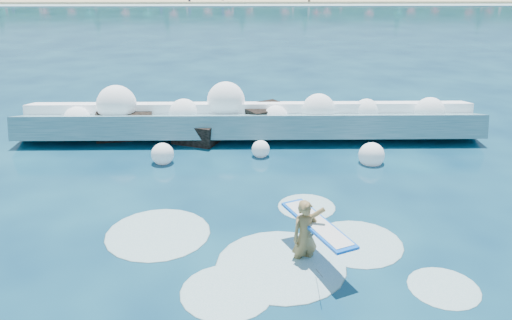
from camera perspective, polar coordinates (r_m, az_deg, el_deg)
The scene contains 7 objects.
ground at distance 13.53m, azimuth -6.30°, elevation -7.97°, with size 200.00×200.00×0.00m, color #082643.
wet_band at distance 78.94m, azimuth -1.86°, elevation 17.32°, with size 140.00×5.00×0.08m, color silver.
breaking_wave at distance 20.30m, azimuth -0.73°, elevation 4.36°, with size 18.19×2.83×1.57m.
rock_cluster at distance 20.51m, azimuth -7.57°, elevation 3.93°, with size 8.10×3.22×1.28m.
surfer_with_board at distance 11.98m, azimuth 5.95°, elevation -8.44°, with size 1.57×2.99×1.87m.
wave_spray at distance 20.03m, azimuth -2.47°, elevation 5.51°, with size 15.18×4.78×2.26m.
surf_foam at distance 12.54m, azimuth 0.81°, elevation -10.49°, with size 8.88×5.85×0.16m.
Camera 1 is at (1.30, -11.64, 6.77)m, focal length 35.00 mm.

